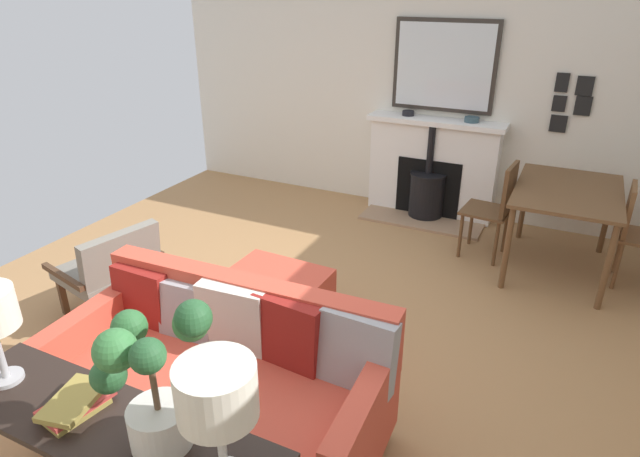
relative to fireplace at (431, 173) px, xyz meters
The scene contains 17 objects.
ground_plane 2.77m from the fireplace, ahead, with size 5.86×5.47×0.01m, color #A87A4C.
wall_left 0.94m from the fireplace, 121.90° to the right, with size 0.12×5.47×2.61m, color silver.
fireplace is the anchor object (origin of this frame).
mirror_over_mantel 1.09m from the fireplace, behind, with size 0.04×1.03×0.90m.
mantel_bowl_near 0.68m from the fireplace, 97.83° to the right, with size 0.13×0.13×0.05m.
mantel_bowl_far 0.70m from the fireplace, 96.94° to the left, with size 0.15×0.15×0.05m.
sofa 3.56m from the fireplace, ahead, with size 0.93×1.82×0.83m.
ottoman 2.58m from the fireplace, 10.40° to the right, with size 0.67×0.74×0.39m.
armchair_accent 3.35m from the fireplace, 28.24° to the right, with size 0.78×0.71×0.74m.
console_table 4.32m from the fireplace, ahead, with size 0.41×1.54×0.72m.
table_lamp_far_end 4.38m from the fireplace, ahead, with size 0.27×0.27×0.48m.
potted_plant 4.32m from the fireplace, ahead, with size 0.44×0.39×0.60m.
book_stack 4.34m from the fireplace, ahead, with size 0.31×0.22×0.07m.
dining_table 1.54m from the fireplace, 61.38° to the left, with size 1.17×0.83×0.75m.
dining_chair_near_fireplace 1.09m from the fireplace, 46.99° to the left, with size 0.44×0.44×0.90m.
dining_chair_by_back_wall 2.03m from the fireplace, 68.95° to the left, with size 0.42×0.42×0.85m.
photo_gallery_row 1.48m from the fireplace, 96.96° to the left, with size 0.02×0.34×0.55m.
Camera 1 is at (2.68, 1.67, 2.31)m, focal length 30.17 mm.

